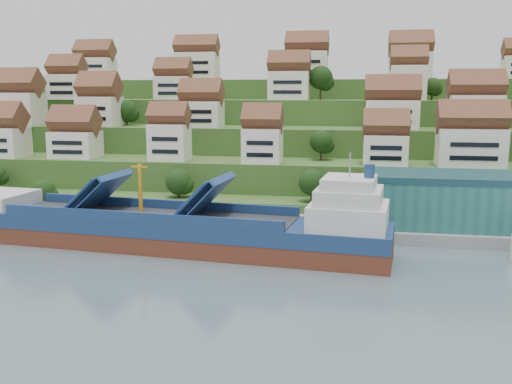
# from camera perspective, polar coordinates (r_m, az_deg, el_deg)

# --- Properties ---
(ground) EXTENTS (300.00, 300.00, 0.00)m
(ground) POSITION_cam_1_polar(r_m,az_deg,el_deg) (100.49, -1.94, -5.86)
(ground) COLOR slate
(ground) RESTS_ON ground
(quay) EXTENTS (180.00, 14.00, 2.20)m
(quay) POSITION_cam_1_polar(r_m,az_deg,el_deg) (112.70, 9.68, -3.66)
(quay) COLOR gray
(quay) RESTS_ON ground
(hillside) EXTENTS (260.00, 128.00, 31.00)m
(hillside) POSITION_cam_1_polar(r_m,az_deg,el_deg) (199.81, 4.17, 5.21)
(hillside) COLOR #2D4C1E
(hillside) RESTS_ON ground
(hillside_village) EXTENTS (159.02, 64.03, 28.73)m
(hillside_village) POSITION_cam_1_polar(r_m,az_deg,el_deg) (156.03, 3.29, 8.89)
(hillside_village) COLOR white
(hillside_village) RESTS_ON ground
(hillside_trees) EXTENTS (135.34, 62.46, 31.78)m
(hillside_trees) POSITION_cam_1_polar(r_m,az_deg,el_deg) (144.68, -0.76, 6.11)
(hillside_trees) COLOR #1A3812
(hillside_trees) RESTS_ON ground
(flagpole) EXTENTS (1.28, 0.16, 8.00)m
(flagpole) POSITION_cam_1_polar(r_m,az_deg,el_deg) (106.58, 8.74, -1.24)
(flagpole) COLOR gray
(flagpole) RESTS_ON quay
(cargo_ship) EXTENTS (80.82, 20.18, 17.77)m
(cargo_ship) POSITION_cam_1_polar(r_m,az_deg,el_deg) (102.11, -8.18, -3.75)
(cargo_ship) COLOR #5C2B1C
(cargo_ship) RESTS_ON ground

